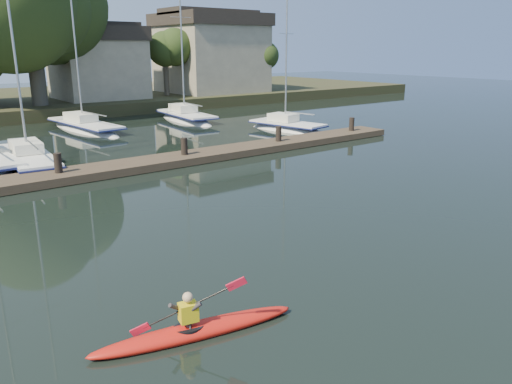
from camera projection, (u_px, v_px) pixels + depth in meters
ground at (367, 280)px, 12.05m from camera, size 160.00×160.00×0.00m
kayak at (195, 328)px, 9.67m from camera, size 4.18×1.41×1.33m
dock at (127, 167)px, 22.64m from camera, size 34.00×2.00×1.80m
sailboat_2 at (30, 168)px, 23.95m from camera, size 2.53×8.23×13.41m
sailboat_4 at (287, 133)px, 33.90m from camera, size 3.13×6.71×10.97m
sailboat_6 at (85, 133)px, 33.91m from camera, size 2.95×9.58×14.99m
sailboat_7 at (186, 123)px, 38.35m from camera, size 2.77×8.27×13.11m
shore at (16, 74)px, 42.74m from camera, size 90.00×25.25×12.75m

